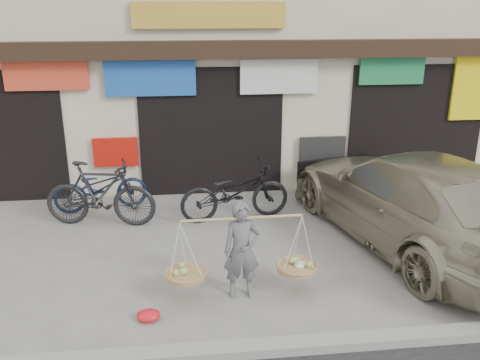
{
  "coord_description": "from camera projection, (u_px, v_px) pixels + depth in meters",
  "views": [
    {
      "loc": [
        -0.59,
        -6.94,
        3.87
      ],
      "look_at": [
        0.31,
        0.9,
        1.16
      ],
      "focal_mm": 38.0,
      "sensor_mm": 36.0,
      "label": 1
    }
  ],
  "objects": [
    {
      "name": "suv",
      "position": [
        411.0,
        198.0,
        8.58
      ],
      "size": [
        3.4,
        5.81,
        1.58
      ],
      "rotation": [
        0.0,
        0.0,
        3.37
      ],
      "color": "#A39C83",
      "rests_on": "ground"
    },
    {
      "name": "shophouse_block",
      "position": [
        203.0,
        24.0,
        12.75
      ],
      "size": [
        14.0,
        6.32,
        7.0
      ],
      "color": "beige",
      "rests_on": "ground"
    },
    {
      "name": "ground",
      "position": [
        227.0,
        270.0,
        7.84
      ],
      "size": [
        70.0,
        70.0,
        0.0
      ],
      "primitive_type": "plane",
      "color": "gray",
      "rests_on": "ground"
    },
    {
      "name": "kerb",
      "position": [
        242.0,
        349.0,
        5.94
      ],
      "size": [
        70.0,
        0.25,
        0.12
      ],
      "primitive_type": "cube",
      "color": "gray",
      "rests_on": "ground"
    },
    {
      "name": "bike_2",
      "position": [
        235.0,
        192.0,
        9.56
      ],
      "size": [
        2.18,
        1.03,
        1.1
      ],
      "primitive_type": "imported",
      "rotation": [
        0.0,
        0.0,
        1.72
      ],
      "color": "black",
      "rests_on": "ground"
    },
    {
      "name": "bike_0",
      "position": [
        101.0,
        187.0,
        10.03
      ],
      "size": [
        1.9,
        1.01,
        0.95
      ],
      "primitive_type": "imported",
      "rotation": [
        0.0,
        0.0,
        1.79
      ],
      "color": "#0F1F3A",
      "rests_on": "ground"
    },
    {
      "name": "bike_1",
      "position": [
        100.0,
        194.0,
        9.27
      ],
      "size": [
        2.12,
        0.94,
        1.23
      ],
      "primitive_type": "imported",
      "rotation": [
        0.0,
        0.0,
        1.39
      ],
      "color": "#232325",
      "rests_on": "ground"
    },
    {
      "name": "street_vendor",
      "position": [
        242.0,
        255.0,
        6.97
      ],
      "size": [
        2.12,
        0.58,
        1.4
      ],
      "rotation": [
        0.0,
        0.0,
        0.02
      ],
      "color": "slate",
      "rests_on": "ground"
    },
    {
      "name": "red_bag",
      "position": [
        149.0,
        315.0,
        6.57
      ],
      "size": [
        0.31,
        0.25,
        0.14
      ],
      "primitive_type": "ellipsoid",
      "color": "red",
      "rests_on": "ground"
    }
  ]
}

